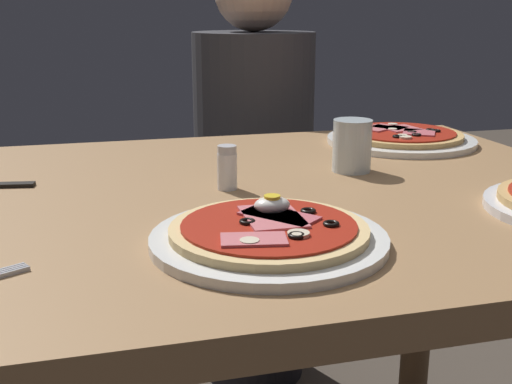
{
  "coord_description": "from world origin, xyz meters",
  "views": [
    {
      "loc": [
        -0.23,
        -0.89,
        1.03
      ],
      "look_at": [
        -0.02,
        -0.11,
        0.8
      ],
      "focal_mm": 44.66,
      "sensor_mm": 36.0,
      "label": 1
    }
  ],
  "objects_px": {
    "pizza_foreground": "(269,234)",
    "diner_person": "(254,189)",
    "pizza_across_right": "(401,138)",
    "water_glass_near": "(352,149)",
    "dining_table": "(251,266)",
    "salt_shaker": "(227,168)"
  },
  "relations": [
    {
      "from": "water_glass_near",
      "to": "diner_person",
      "type": "height_order",
      "value": "diner_person"
    },
    {
      "from": "diner_person",
      "to": "dining_table",
      "type": "bearing_deg",
      "value": 75.16
    },
    {
      "from": "pizza_foreground",
      "to": "diner_person",
      "type": "relative_size",
      "value": 0.23
    },
    {
      "from": "salt_shaker",
      "to": "diner_person",
      "type": "xyz_separation_m",
      "value": [
        0.23,
        0.72,
        -0.25
      ]
    },
    {
      "from": "salt_shaker",
      "to": "diner_person",
      "type": "relative_size",
      "value": 0.06
    },
    {
      "from": "pizza_across_right",
      "to": "dining_table",
      "type": "bearing_deg",
      "value": -145.65
    },
    {
      "from": "pizza_across_right",
      "to": "diner_person",
      "type": "relative_size",
      "value": 0.25
    },
    {
      "from": "pizza_foreground",
      "to": "salt_shaker",
      "type": "height_order",
      "value": "salt_shaker"
    },
    {
      "from": "water_glass_near",
      "to": "pizza_foreground",
      "type": "bearing_deg",
      "value": -127.4
    },
    {
      "from": "pizza_foreground",
      "to": "water_glass_near",
      "type": "xyz_separation_m",
      "value": [
        0.23,
        0.3,
        0.03
      ]
    },
    {
      "from": "dining_table",
      "to": "water_glass_near",
      "type": "distance_m",
      "value": 0.26
    },
    {
      "from": "pizza_foreground",
      "to": "salt_shaker",
      "type": "xyz_separation_m",
      "value": [
        0.0,
        0.24,
        0.02
      ]
    },
    {
      "from": "dining_table",
      "to": "pizza_across_right",
      "type": "relative_size",
      "value": 3.86
    },
    {
      "from": "salt_shaker",
      "to": "diner_person",
      "type": "bearing_deg",
      "value": 72.47
    },
    {
      "from": "salt_shaker",
      "to": "diner_person",
      "type": "distance_m",
      "value": 0.8
    },
    {
      "from": "water_glass_near",
      "to": "diner_person",
      "type": "xyz_separation_m",
      "value": [
        0.0,
        0.67,
        -0.25
      ]
    },
    {
      "from": "dining_table",
      "to": "pizza_across_right",
      "type": "height_order",
      "value": "pizza_across_right"
    },
    {
      "from": "diner_person",
      "to": "pizza_foreground",
      "type": "bearing_deg",
      "value": 76.48
    },
    {
      "from": "pizza_across_right",
      "to": "diner_person",
      "type": "distance_m",
      "value": 0.56
    },
    {
      "from": "pizza_foreground",
      "to": "diner_person",
      "type": "bearing_deg",
      "value": 76.48
    },
    {
      "from": "dining_table",
      "to": "water_glass_near",
      "type": "bearing_deg",
      "value": 20.32
    },
    {
      "from": "salt_shaker",
      "to": "dining_table",
      "type": "bearing_deg",
      "value": -23.08
    }
  ]
}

